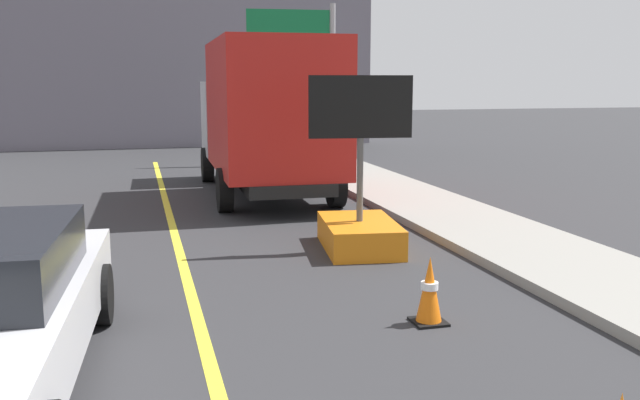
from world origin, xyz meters
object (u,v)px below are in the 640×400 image
Objects in this scene: arrow_board_trailer at (360,219)px; traffic_cone_mid_lane at (429,291)px; box_truck at (266,115)px; highway_guide_sign at (308,55)px.

traffic_cone_mid_lane is (-0.33, -3.37, -0.11)m from arrow_board_trailer.
box_truck is at bearing 90.80° from traffic_cone_mid_lane.
box_truck is 8.89m from traffic_cone_mid_lane.
box_truck is 1.37× the size of highway_guide_sign.
box_truck reaches higher than traffic_cone_mid_lane.
highway_guide_sign is (2.01, 11.22, 2.94)m from arrow_board_trailer.
traffic_cone_mid_lane is (0.12, -8.77, -1.50)m from box_truck.
highway_guide_sign reaches higher than arrow_board_trailer.
arrow_board_trailer reaches higher than traffic_cone_mid_lane.
box_truck is 6.52m from highway_guide_sign.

